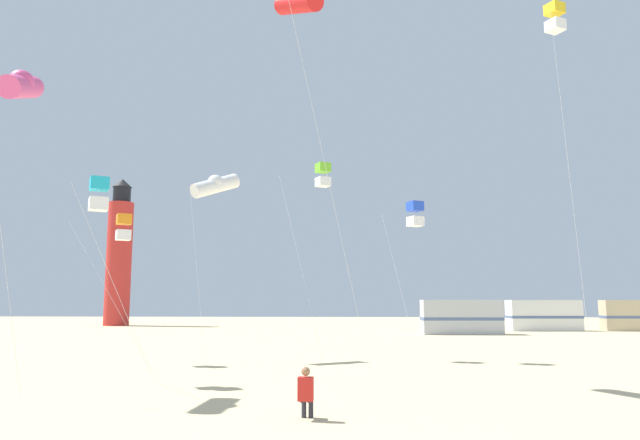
# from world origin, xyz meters

# --- Properties ---
(kite_flyer_standing) EXTENTS (0.35, 0.51, 1.16)m
(kite_flyer_standing) POSITION_xyz_m (0.98, 6.24, 0.61)
(kite_flyer_standing) COLOR red
(kite_flyer_standing) RESTS_ON ground
(kite_tube_scarlet) EXTENTS (3.59, 3.74, 14.09)m
(kite_tube_scarlet) POSITION_xyz_m (0.07, 12.86, 13.38)
(kite_tube_scarlet) COLOR silver
(kite_tube_scarlet) RESTS_ON ground
(kite_box_orange) EXTENTS (3.47, 2.37, 6.43)m
(kite_box_orange) POSITION_xyz_m (-8.12, 17.96, 5.85)
(kite_box_orange) COLOR silver
(kite_box_orange) RESTS_ON ground
(kite_tube_white) EXTENTS (2.36, 2.38, 8.83)m
(kite_tube_white) POSITION_xyz_m (-4.61, 20.12, 8.13)
(kite_tube_white) COLOR silver
(kite_tube_white) RESTS_ON ground
(kite_box_gold) EXTENTS (0.92, 0.92, 14.45)m
(kite_box_gold) POSITION_xyz_m (10.11, 15.66, 13.84)
(kite_box_gold) COLOR silver
(kite_box_gold) RESTS_ON ground
(kite_box_cyan) EXTENTS (2.58, 2.58, 6.81)m
(kite_box_cyan) POSITION_xyz_m (-6.61, 12.01, 6.22)
(kite_box_cyan) COLOR silver
(kite_box_cyan) RESTS_ON ground
(kite_box_lime) EXTENTS (2.55, 2.55, 9.29)m
(kite_box_lime) POSITION_xyz_m (0.49, 20.88, 8.70)
(kite_box_lime) COLOR silver
(kite_box_lime) RESTS_ON ground
(kite_box_blue) EXTENTS (1.94, 1.94, 7.19)m
(kite_box_blue) POSITION_xyz_m (4.80, 19.91, 6.61)
(kite_box_blue) COLOR silver
(kite_box_blue) RESTS_ON ground
(kite_tube_rainbow) EXTENTS (1.64, 2.59, 9.90)m
(kite_tube_rainbow) POSITION_xyz_m (-8.16, 9.59, 9.20)
(kite_tube_rainbow) COLOR silver
(kite_tube_rainbow) RESTS_ON ground
(lighthouse_distant) EXTENTS (2.80, 2.80, 16.80)m
(lighthouse_distant) POSITION_xyz_m (-25.07, 58.77, 7.84)
(lighthouse_distant) COLOR red
(lighthouse_distant) RESTS_ON ground
(rv_van_silver) EXTENTS (6.53, 2.59, 2.80)m
(rv_van_silver) POSITION_xyz_m (10.55, 42.66, 1.39)
(rv_van_silver) COLOR #B7BABF
(rv_van_silver) RESTS_ON ground
(rv_van_white) EXTENTS (6.53, 2.61, 2.80)m
(rv_van_white) POSITION_xyz_m (19.16, 49.29, 1.39)
(rv_van_white) COLOR white
(rv_van_white) RESTS_ON ground
(rv_van_tan) EXTENTS (6.61, 2.87, 2.80)m
(rv_van_tan) POSITION_xyz_m (27.83, 49.52, 1.39)
(rv_van_tan) COLOR #C6B28C
(rv_van_tan) RESTS_ON ground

